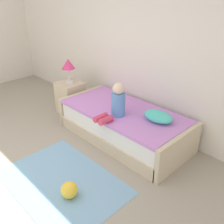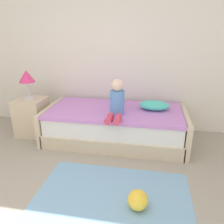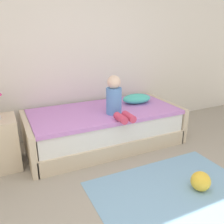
{
  "view_description": "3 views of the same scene",
  "coord_description": "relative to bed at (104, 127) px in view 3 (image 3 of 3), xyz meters",
  "views": [
    {
      "loc": [
        2.75,
        -0.52,
        2.19
      ],
      "look_at": [
        0.41,
        1.75,
        0.55
      ],
      "focal_mm": 39.92,
      "sensor_mm": 36.0,
      "label": 1
    },
    {
      "loc": [
        0.92,
        -1.07,
        1.63
      ],
      "look_at": [
        0.41,
        1.75,
        0.55
      ],
      "focal_mm": 35.53,
      "sensor_mm": 36.0,
      "label": 2
    },
    {
      "loc": [
        -0.82,
        -0.83,
        1.55
      ],
      "look_at": [
        0.41,
        1.75,
        0.55
      ],
      "focal_mm": 38.31,
      "sensor_mm": 36.0,
      "label": 3
    }
  ],
  "objects": [
    {
      "name": "bed",
      "position": [
        0.0,
        0.0,
        0.0
      ],
      "size": [
        2.11,
        1.0,
        0.5
      ],
      "color": "beige",
      "rests_on": "ground"
    },
    {
      "name": "child_figure",
      "position": [
        0.06,
        -0.23,
        0.46
      ],
      "size": [
        0.2,
        0.51,
        0.5
      ],
      "color": "#598CD1",
      "rests_on": "bed"
    },
    {
      "name": "toy_ball",
      "position": [
        0.45,
        -1.38,
        -0.15
      ],
      "size": [
        0.2,
        0.2,
        0.2
      ],
      "primitive_type": "sphere",
      "color": "yellow",
      "rests_on": "ground"
    },
    {
      "name": "pillow",
      "position": [
        0.57,
        0.1,
        0.32
      ],
      "size": [
        0.44,
        0.3,
        0.13
      ],
      "primitive_type": "ellipsoid",
      "color": "#4CCCBC",
      "rests_on": "bed"
    },
    {
      "name": "area_rug",
      "position": [
        0.19,
        -1.3,
        -0.24
      ],
      "size": [
        1.6,
        1.1,
        0.01
      ],
      "primitive_type": "cube",
      "color": "#7AA8CC",
      "rests_on": "ground"
    },
    {
      "name": "wall_rear",
      "position": [
        -0.41,
        0.6,
        1.2
      ],
      "size": [
        7.2,
        0.1,
        2.9
      ],
      "primitive_type": "cube",
      "color": "silver",
      "rests_on": "ground"
    }
  ]
}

